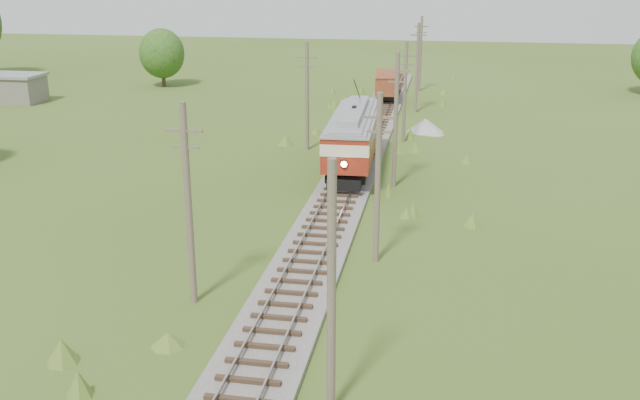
# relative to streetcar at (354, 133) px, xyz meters

# --- Properties ---
(railbed_main) EXTENTS (3.60, 96.00, 0.57)m
(railbed_main) POSITION_rel_streetcar_xyz_m (-0.00, -0.38, -2.63)
(railbed_main) COLOR #605B54
(railbed_main) RESTS_ON ground
(streetcar) EXTENTS (3.66, 13.62, 6.19)m
(streetcar) POSITION_rel_streetcar_xyz_m (0.00, 0.00, 0.00)
(streetcar) COLOR black
(streetcar) RESTS_ON ground
(gondola) EXTENTS (3.06, 7.76, 2.52)m
(gondola) POSITION_rel_streetcar_xyz_m (-0.00, 28.38, -0.90)
(gondola) COLOR black
(gondola) RESTS_ON ground
(gravel_pile) EXTENTS (3.34, 3.54, 1.22)m
(gravel_pile) POSITION_rel_streetcar_xyz_m (4.84, 13.72, -2.26)
(gravel_pile) COLOR gray
(gravel_pile) RESTS_ON ground
(utility_pole_r_1) EXTENTS (0.30, 0.30, 8.80)m
(utility_pole_r_1) POSITION_rel_streetcar_xyz_m (3.10, -29.38, 1.57)
(utility_pole_r_1) COLOR brown
(utility_pole_r_1) RESTS_ON ground
(utility_pole_r_2) EXTENTS (1.60, 0.30, 8.60)m
(utility_pole_r_2) POSITION_rel_streetcar_xyz_m (3.30, -16.38, 1.60)
(utility_pole_r_2) COLOR brown
(utility_pole_r_2) RESTS_ON ground
(utility_pole_r_3) EXTENTS (1.60, 0.30, 9.00)m
(utility_pole_r_3) POSITION_rel_streetcar_xyz_m (3.20, -3.38, 1.80)
(utility_pole_r_3) COLOR brown
(utility_pole_r_3) RESTS_ON ground
(utility_pole_r_4) EXTENTS (1.60, 0.30, 8.40)m
(utility_pole_r_4) POSITION_rel_streetcar_xyz_m (3.00, 9.62, 1.50)
(utility_pole_r_4) COLOR brown
(utility_pole_r_4) RESTS_ON ground
(utility_pole_r_5) EXTENTS (1.60, 0.30, 8.90)m
(utility_pole_r_5) POSITION_rel_streetcar_xyz_m (3.40, 22.62, 1.75)
(utility_pole_r_5) COLOR brown
(utility_pole_r_5) RESTS_ON ground
(utility_pole_r_6) EXTENTS (1.60, 0.30, 8.70)m
(utility_pole_r_6) POSITION_rel_streetcar_xyz_m (3.20, 35.62, 1.65)
(utility_pole_r_6) COLOR brown
(utility_pole_r_6) RESTS_ON ground
(utility_pole_l_a) EXTENTS (1.60, 0.30, 9.00)m
(utility_pole_l_a) POSITION_rel_streetcar_xyz_m (-4.20, -22.38, 1.80)
(utility_pole_l_a) COLOR brown
(utility_pole_l_a) RESTS_ON ground
(utility_pole_l_b) EXTENTS (1.60, 0.30, 8.60)m
(utility_pole_l_b) POSITION_rel_streetcar_xyz_m (-4.50, 5.62, 1.60)
(utility_pole_l_b) COLOR brown
(utility_pole_l_b) RESTS_ON ground
(tree_mid_a) EXTENTS (5.46, 5.46, 7.03)m
(tree_mid_a) POSITION_rel_streetcar_xyz_m (-28.00, 33.62, 1.20)
(tree_mid_a) COLOR #38281C
(tree_mid_a) RESTS_ON ground
(shed) EXTENTS (6.40, 4.40, 3.10)m
(shed) POSITION_rel_streetcar_xyz_m (-40.00, 20.62, -1.25)
(shed) COLOR slate
(shed) RESTS_ON ground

